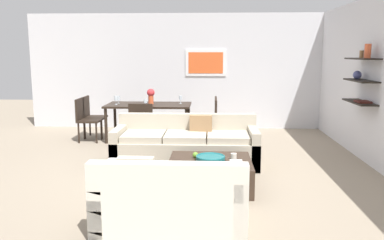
{
  "coord_description": "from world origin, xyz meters",
  "views": [
    {
      "loc": [
        0.45,
        -6.02,
        1.8
      ],
      "look_at": [
        0.15,
        0.2,
        0.75
      ],
      "focal_mm": 37.54,
      "sensor_mm": 36.0,
      "label": 1
    }
  ],
  "objects_px": {
    "dining_table": "(149,108)",
    "wine_glass_right_far": "(180,98)",
    "dining_chair_foot": "(142,123)",
    "wine_glass_left_near": "(116,99)",
    "decorative_bowl": "(210,158)",
    "apple_on_coffee_table": "(195,155)",
    "dining_chair_right_near": "(210,118)",
    "wine_glass_left_far": "(118,98)",
    "coffee_table": "(210,174)",
    "dining_chair_left_near": "(85,117)",
    "dining_chair_left_far": "(91,114)",
    "candle_jar": "(234,156)",
    "wine_glass_foot": "(146,101)",
    "centerpiece_vase": "(151,95)",
    "loveseat_white": "(171,199)",
    "dining_chair_right_far": "(210,115)",
    "sofa_beige": "(186,146)"
  },
  "relations": [
    {
      "from": "dining_chair_right_near",
      "to": "centerpiece_vase",
      "type": "bearing_deg",
      "value": 169.66
    },
    {
      "from": "wine_glass_right_far",
      "to": "dining_table",
      "type": "bearing_deg",
      "value": -170.49
    },
    {
      "from": "dining_table",
      "to": "wine_glass_right_far",
      "type": "bearing_deg",
      "value": 9.51
    },
    {
      "from": "sofa_beige",
      "to": "dining_chair_right_far",
      "type": "distance_m",
      "value": 2.03
    },
    {
      "from": "sofa_beige",
      "to": "dining_table",
      "type": "xyz_separation_m",
      "value": [
        -0.89,
        1.78,
        0.38
      ]
    },
    {
      "from": "decorative_bowl",
      "to": "dining_chair_left_far",
      "type": "height_order",
      "value": "dining_chair_left_far"
    },
    {
      "from": "dining_chair_left_far",
      "to": "dining_chair_foot",
      "type": "xyz_separation_m",
      "value": [
        1.27,
        -1.05,
        0.0
      ]
    },
    {
      "from": "dining_chair_left_far",
      "to": "dining_chair_foot",
      "type": "distance_m",
      "value": 1.64
    },
    {
      "from": "apple_on_coffee_table",
      "to": "wine_glass_left_near",
      "type": "xyz_separation_m",
      "value": [
        -1.73,
        2.72,
        0.45
      ]
    },
    {
      "from": "dining_chair_left_near",
      "to": "dining_chair_right_near",
      "type": "distance_m",
      "value": 2.54
    },
    {
      "from": "coffee_table",
      "to": "dining_chair_foot",
      "type": "xyz_separation_m",
      "value": [
        -1.28,
        2.09,
        0.31
      ]
    },
    {
      "from": "dining_chair_right_near",
      "to": "wine_glass_right_far",
      "type": "bearing_deg",
      "value": 153.6
    },
    {
      "from": "coffee_table",
      "to": "dining_table",
      "type": "relative_size",
      "value": 0.64
    },
    {
      "from": "dining_chair_foot",
      "to": "wine_glass_left_near",
      "type": "bearing_deg",
      "value": 131.37
    },
    {
      "from": "coffee_table",
      "to": "dining_chair_right_near",
      "type": "relative_size",
      "value": 1.25
    },
    {
      "from": "dining_chair_left_far",
      "to": "centerpiece_vase",
      "type": "height_order",
      "value": "centerpiece_vase"
    },
    {
      "from": "candle_jar",
      "to": "dining_chair_right_far",
      "type": "relative_size",
      "value": 0.09
    },
    {
      "from": "wine_glass_foot",
      "to": "dining_chair_left_near",
      "type": "bearing_deg",
      "value": 171.83
    },
    {
      "from": "dining_chair_left_near",
      "to": "dining_chair_left_far",
      "type": "bearing_deg",
      "value": 90.0
    },
    {
      "from": "dining_chair_foot",
      "to": "dining_chair_right_near",
      "type": "relative_size",
      "value": 1.0
    },
    {
      "from": "wine_glass_left_far",
      "to": "sofa_beige",
      "type": "bearing_deg",
      "value": -50.92
    },
    {
      "from": "wine_glass_left_near",
      "to": "centerpiece_vase",
      "type": "height_order",
      "value": "centerpiece_vase"
    },
    {
      "from": "centerpiece_vase",
      "to": "dining_chair_foot",
      "type": "bearing_deg",
      "value": -92.99
    },
    {
      "from": "wine_glass_left_far",
      "to": "wine_glass_foot",
      "type": "relative_size",
      "value": 1.02
    },
    {
      "from": "dining_chair_left_far",
      "to": "wine_glass_foot",
      "type": "relative_size",
      "value": 5.94
    },
    {
      "from": "decorative_bowl",
      "to": "candle_jar",
      "type": "bearing_deg",
      "value": 16.18
    },
    {
      "from": "wine_glass_left_far",
      "to": "wine_glass_left_near",
      "type": "relative_size",
      "value": 0.84
    },
    {
      "from": "wine_glass_right_far",
      "to": "wine_glass_foot",
      "type": "bearing_deg",
      "value": -143.04
    },
    {
      "from": "sofa_beige",
      "to": "wine_glass_left_near",
      "type": "bearing_deg",
      "value": 132.54
    },
    {
      "from": "candle_jar",
      "to": "wine_glass_foot",
      "type": "height_order",
      "value": "wine_glass_foot"
    },
    {
      "from": "loveseat_white",
      "to": "dining_table",
      "type": "height_order",
      "value": "loveseat_white"
    },
    {
      "from": "wine_glass_right_far",
      "to": "centerpiece_vase",
      "type": "relative_size",
      "value": 0.53
    },
    {
      "from": "dining_chair_left_near",
      "to": "centerpiece_vase",
      "type": "bearing_deg",
      "value": 9.64
    },
    {
      "from": "apple_on_coffee_table",
      "to": "wine_glass_left_near",
      "type": "distance_m",
      "value": 3.25
    },
    {
      "from": "sofa_beige",
      "to": "dining_chair_foot",
      "type": "relative_size",
      "value": 2.62
    },
    {
      "from": "dining_chair_left_near",
      "to": "wine_glass_foot",
      "type": "relative_size",
      "value": 5.94
    },
    {
      "from": "coffee_table",
      "to": "dining_table",
      "type": "xyz_separation_m",
      "value": [
        -1.28,
        2.94,
        0.49
      ]
    },
    {
      "from": "dining_chair_left_far",
      "to": "wine_glass_right_far",
      "type": "distance_m",
      "value": 1.96
    },
    {
      "from": "decorative_bowl",
      "to": "centerpiece_vase",
      "type": "relative_size",
      "value": 1.23
    },
    {
      "from": "coffee_table",
      "to": "centerpiece_vase",
      "type": "relative_size",
      "value": 3.48
    },
    {
      "from": "dining_chair_foot",
      "to": "decorative_bowl",
      "type": "bearing_deg",
      "value": -58.87
    },
    {
      "from": "loveseat_white",
      "to": "dining_chair_foot",
      "type": "height_order",
      "value": "dining_chair_foot"
    },
    {
      "from": "loveseat_white",
      "to": "dining_chair_left_near",
      "type": "xyz_separation_m",
      "value": [
        -2.14,
        3.98,
        0.21
      ]
    },
    {
      "from": "sofa_beige",
      "to": "dining_chair_right_far",
      "type": "relative_size",
      "value": 2.62
    },
    {
      "from": "coffee_table",
      "to": "candle_jar",
      "type": "height_order",
      "value": "candle_jar"
    },
    {
      "from": "decorative_bowl",
      "to": "apple_on_coffee_table",
      "type": "bearing_deg",
      "value": 145.37
    },
    {
      "from": "candle_jar",
      "to": "dining_chair_left_near",
      "type": "height_order",
      "value": "dining_chair_left_near"
    },
    {
      "from": "decorative_bowl",
      "to": "dining_chair_right_far",
      "type": "bearing_deg",
      "value": 90.25
    },
    {
      "from": "dining_chair_foot",
      "to": "wine_glass_left_near",
      "type": "relative_size",
      "value": 4.87
    },
    {
      "from": "sofa_beige",
      "to": "candle_jar",
      "type": "distance_m",
      "value": 1.31
    }
  ]
}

